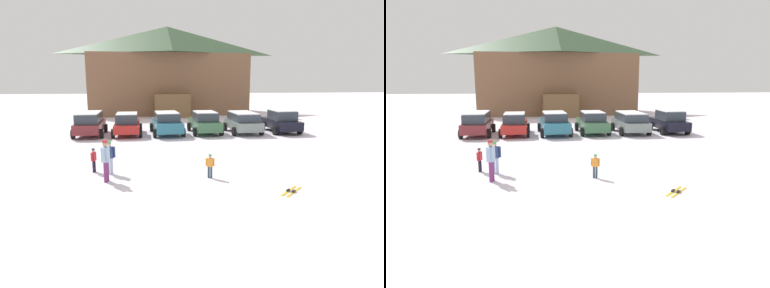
% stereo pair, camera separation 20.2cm
% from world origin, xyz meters
% --- Properties ---
extents(ground, '(160.00, 160.00, 0.00)m').
position_xyz_m(ground, '(0.00, 0.00, 0.00)').
color(ground, white).
extents(ski_lodge, '(18.02, 10.54, 9.66)m').
position_xyz_m(ski_lodge, '(0.42, 30.56, 4.90)').
color(ski_lodge, brown).
rests_on(ski_lodge, ground).
extents(parked_maroon_van, '(2.13, 4.15, 1.66)m').
position_xyz_m(parked_maroon_van, '(-5.87, 15.13, 0.89)').
color(parked_maroon_van, maroon).
rests_on(parked_maroon_van, ground).
extents(parked_red_sedan, '(2.16, 4.13, 1.59)m').
position_xyz_m(parked_red_sedan, '(-3.25, 15.06, 0.80)').
color(parked_red_sedan, '#B0211C').
rests_on(parked_red_sedan, ground).
extents(parked_teal_hatchback, '(2.47, 4.69, 1.63)m').
position_xyz_m(parked_teal_hatchback, '(-0.45, 15.10, 0.83)').
color(parked_teal_hatchback, '#296C83').
rests_on(parked_teal_hatchback, ground).
extents(parked_green_coupe, '(2.29, 4.34, 1.62)m').
position_xyz_m(parked_green_coupe, '(2.35, 15.22, 0.82)').
color(parked_green_coupe, '#376541').
rests_on(parked_green_coupe, ground).
extents(parked_grey_wagon, '(2.38, 4.11, 1.55)m').
position_xyz_m(parked_grey_wagon, '(5.16, 14.99, 0.85)').
color(parked_grey_wagon, gray).
rests_on(parked_grey_wagon, ground).
extents(parked_black_sedan, '(2.22, 4.11, 1.68)m').
position_xyz_m(parked_black_sedan, '(8.13, 15.05, 0.84)').
color(parked_black_sedan, black).
rests_on(parked_black_sedan, ground).
extents(skier_child_in_orange_jacket, '(0.36, 0.20, 0.99)m').
position_xyz_m(skier_child_in_orange_jacket, '(0.80, 3.83, 0.56)').
color(skier_child_in_orange_jacket, '#2B3E4D').
rests_on(skier_child_in_orange_jacket, ground).
extents(skier_adult_in_blue_parka, '(0.30, 0.61, 1.67)m').
position_xyz_m(skier_adult_in_blue_parka, '(-3.34, 3.81, 0.94)').
color(skier_adult_in_blue_parka, '#742C63').
rests_on(skier_adult_in_blue_parka, ground).
extents(skier_child_in_red_jacket, '(0.21, 0.38, 1.05)m').
position_xyz_m(skier_child_in_red_jacket, '(-4.05, 5.29, 0.59)').
color(skier_child_in_red_jacket, black).
rests_on(skier_child_in_red_jacket, ground).
extents(skier_teen_in_navy_coat, '(0.52, 0.25, 1.41)m').
position_xyz_m(skier_teen_in_navy_coat, '(-3.34, 4.94, 0.79)').
color(skier_teen_in_navy_coat, '#A0B4D5').
rests_on(skier_teen_in_navy_coat, ground).
extents(pair_of_skis, '(1.11, 1.16, 0.08)m').
position_xyz_m(pair_of_skis, '(3.42, 1.77, 0.02)').
color(pair_of_skis, yellow).
rests_on(pair_of_skis, ground).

